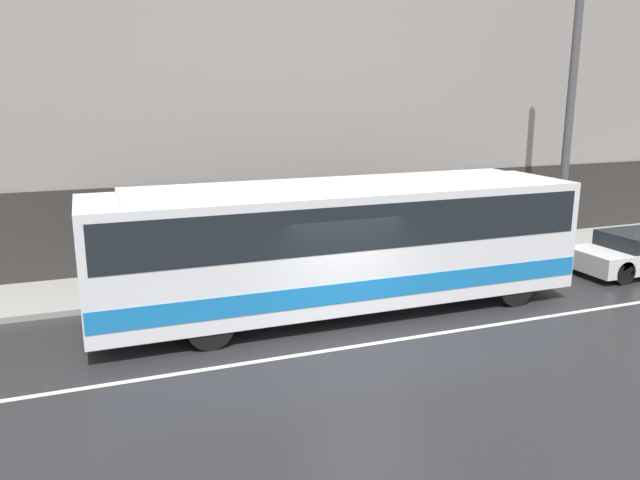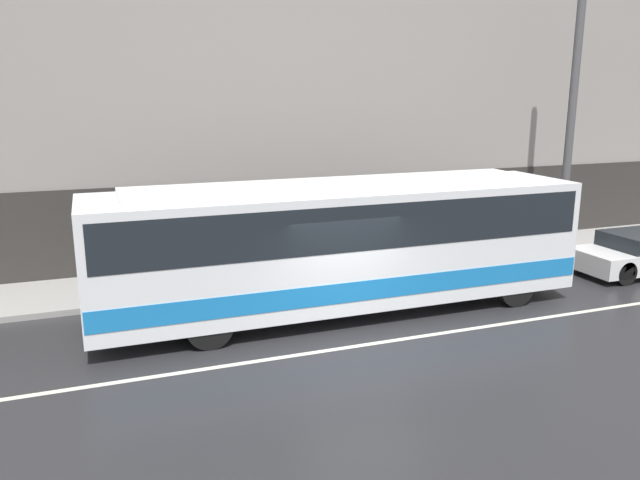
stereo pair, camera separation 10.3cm
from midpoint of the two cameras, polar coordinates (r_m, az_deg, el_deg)
The scene contains 7 objects.
ground_plane at distance 13.12m, azimuth 3.96°, elevation -9.61°, with size 60.00×60.00×0.00m, color #262628.
sidewalk at distance 17.87m, azimuth -3.18°, elevation -3.03°, with size 60.00×2.80×0.15m.
building_facade at distance 18.62m, azimuth -4.82°, elevation 12.88°, with size 60.00×0.35×10.30m.
lane_stripe at distance 13.12m, azimuth 3.96°, elevation -9.60°, with size 54.00×0.14×0.01m.
transit_bus at distance 14.56m, azimuth 2.16°, elevation -0.01°, with size 11.52×2.60×3.09m.
utility_pole_near at distance 20.94m, azimuth 22.14°, elevation 10.52°, with size 0.25×0.25×8.54m.
pedestrian_waiting at distance 17.80m, azimuth 1.08°, elevation -0.02°, with size 0.36×0.36×1.78m.
Camera 2 is at (-4.99, -11.00, 5.13)m, focal length 35.00 mm.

